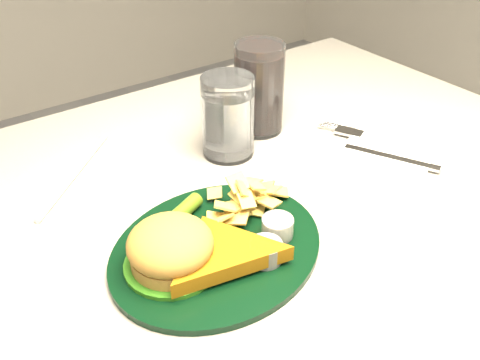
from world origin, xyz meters
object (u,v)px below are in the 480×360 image
object	(u,v)px
dinner_plate	(216,231)
cola_glass	(259,88)
water_glass	(228,117)
fork_napkin	(385,155)

from	to	relation	value
dinner_plate	cola_glass	world-z (taller)	cola_glass
water_glass	cola_glass	distance (m)	0.09
dinner_plate	water_glass	bearing A→B (deg)	37.85
dinner_plate	fork_napkin	bearing A→B (deg)	-9.41
water_glass	cola_glass	xyz separation A→B (m)	(0.08, 0.03, 0.01)
dinner_plate	water_glass	world-z (taller)	water_glass
water_glass	dinner_plate	bearing A→B (deg)	-128.37
fork_napkin	dinner_plate	bearing A→B (deg)	157.74
dinner_plate	water_glass	size ratio (longest dim) A/B	2.20
dinner_plate	fork_napkin	world-z (taller)	dinner_plate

